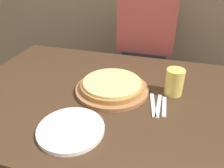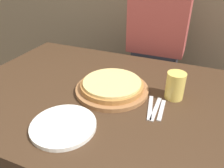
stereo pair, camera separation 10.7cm
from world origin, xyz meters
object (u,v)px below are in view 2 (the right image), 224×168
at_px(pizza_on_board, 112,87).
at_px(diner_person, 154,60).
at_px(fork, 150,107).
at_px(dinner_knife, 156,109).
at_px(spoon, 161,110).
at_px(beer_glass, 175,85).
at_px(dinner_plate, 63,126).

height_order(pizza_on_board, diner_person, diner_person).
bearing_deg(pizza_on_board, fork, -17.35).
xyz_separation_m(dinner_knife, spoon, (0.03, 0.00, 0.00)).
xyz_separation_m(fork, spoon, (0.05, 0.00, 0.00)).
bearing_deg(spoon, dinner_knife, 180.00).
height_order(dinner_knife, spoon, same).
relative_size(dinner_knife, diner_person, 0.14).
height_order(pizza_on_board, beer_glass, beer_glass).
bearing_deg(beer_glass, spoon, -103.94).
height_order(dinner_plate, dinner_knife, dinner_plate).
bearing_deg(dinner_plate, dinner_knife, 39.77).
bearing_deg(dinner_plate, fork, 42.16).
distance_m(dinner_plate, fork, 0.38).
distance_m(pizza_on_board, spoon, 0.27).
height_order(beer_glass, spoon, beer_glass).
bearing_deg(dinner_knife, dinner_plate, -140.23).
distance_m(fork, dinner_knife, 0.02).
bearing_deg(fork, pizza_on_board, 162.65).
bearing_deg(dinner_plate, beer_glass, 46.33).
bearing_deg(fork, beer_glass, 57.11).
bearing_deg(spoon, pizza_on_board, 165.81).
relative_size(dinner_plate, diner_person, 0.19).
xyz_separation_m(beer_glass, diner_person, (-0.22, 0.61, -0.17)).
distance_m(dinner_plate, diner_person, 1.01).
height_order(fork, diner_person, diner_person).
bearing_deg(pizza_on_board, dinner_plate, -102.56).
distance_m(pizza_on_board, fork, 0.22).
height_order(beer_glass, diner_person, diner_person).
distance_m(beer_glass, dinner_plate, 0.53).
bearing_deg(dinner_knife, beer_glass, 65.89).
bearing_deg(spoon, fork, 180.00).
xyz_separation_m(dinner_plate, fork, (0.28, 0.26, -0.01)).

